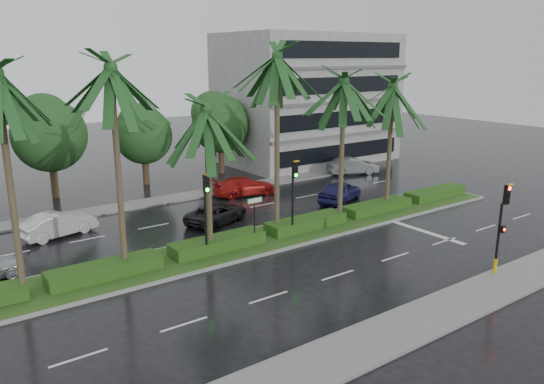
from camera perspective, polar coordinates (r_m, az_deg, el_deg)
ground at (r=29.00m, az=0.33°, el=-5.76°), size 120.00×120.00×0.00m
near_sidewalk at (r=22.28m, az=16.44°, el=-12.77°), size 40.00×2.40×0.12m
far_sidewalk at (r=38.86m, az=-10.18°, el=-0.61°), size 40.00×2.00×0.12m
median at (r=29.74m, az=-0.81°, el=-5.08°), size 36.00×4.00×0.15m
hedge at (r=29.61m, az=-0.81°, el=-4.40°), size 35.20×1.40×0.60m
lane_markings at (r=30.48m, az=5.44°, el=-4.79°), size 34.00×13.06×0.01m
palm_row at (r=27.39m, az=-3.08°, el=10.63°), size 26.30×4.20×10.68m
signal_near at (r=26.50m, az=23.47°, el=-3.27°), size 0.34×0.45×4.36m
signal_median_left at (r=26.27m, az=-7.10°, el=-1.17°), size 0.34×0.42×4.36m
signal_median_right at (r=29.21m, az=2.37°, el=0.53°), size 0.34×0.42×4.36m
street_sign at (r=28.16m, az=-1.88°, el=-1.84°), size 0.95×0.09×2.60m
bg_trees at (r=42.81m, az=-14.40°, el=6.91°), size 33.25×5.34×7.71m
building at (r=52.02m, az=3.79°, el=10.02°), size 16.00×10.00×12.00m
car_white at (r=32.59m, az=-22.02°, el=-3.24°), size 2.47×4.52×1.41m
car_darkgrey at (r=32.84m, az=-5.94°, el=-2.25°), size 3.62×4.92×1.24m
car_red at (r=39.04m, az=-3.00°, el=0.62°), size 2.74×4.99×1.37m
car_blue at (r=37.56m, az=7.34°, el=0.05°), size 3.35×4.72×1.49m
car_grey at (r=46.54m, az=8.66°, el=2.79°), size 3.06×4.66×1.45m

